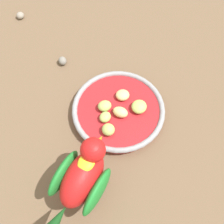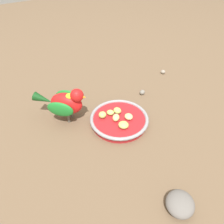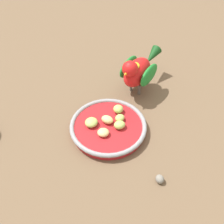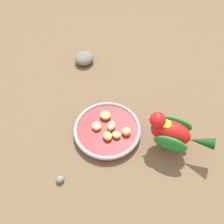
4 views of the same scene
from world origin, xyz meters
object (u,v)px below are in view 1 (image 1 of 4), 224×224
apple_piece_5 (123,95)px  pebble_1 (20,15)px  apple_piece_1 (105,106)px  apple_piece_3 (120,111)px  pebble_0 (62,61)px  apple_piece_4 (108,130)px  apple_piece_2 (139,107)px  parrot (81,179)px  apple_piece_0 (105,116)px  feeding_bowl (118,111)px

apple_piece_5 → pebble_1: size_ratio=1.45×
apple_piece_1 → apple_piece_3: (0.03, -0.02, 0.00)m
pebble_0 → apple_piece_4: bearing=-78.4°
apple_piece_2 → parrot: 0.22m
apple_piece_3 → parrot: (-0.12, -0.13, 0.05)m
apple_piece_5 → parrot: (-0.14, -0.17, 0.05)m
apple_piece_0 → apple_piece_1: 0.03m
apple_piece_1 → pebble_1: apple_piece_1 is taller
apple_piece_5 → apple_piece_1: bearing=-162.6°
apple_piece_1 → apple_piece_5: bearing=17.4°
apple_piece_0 → apple_piece_4: apple_piece_4 is taller
apple_piece_0 → pebble_1: 0.41m
apple_piece_1 → apple_piece_0: bearing=-106.4°
apple_piece_2 → apple_piece_5: (-0.02, 0.04, -0.00)m
apple_piece_4 → parrot: 0.14m
apple_piece_0 → apple_piece_4: bearing=-95.5°
feeding_bowl → apple_piece_4: 0.06m
feeding_bowl → parrot: size_ratio=1.28×
feeding_bowl → pebble_0: (-0.09, 0.18, -0.00)m
apple_piece_1 → apple_piece_4: size_ratio=1.10×
feeding_bowl → apple_piece_2: apple_piece_2 is taller
apple_piece_0 → pebble_1: (-0.13, 0.39, -0.02)m
apple_piece_3 → pebble_1: apple_piece_3 is taller
apple_piece_1 → pebble_1: (-0.13, 0.37, -0.02)m
apple_piece_5 → apple_piece_4: bearing=-128.7°
apple_piece_4 → pebble_1: 0.45m
parrot → apple_piece_1: bearing=16.2°
feeding_bowl → pebble_1: 0.41m
apple_piece_0 → apple_piece_1: apple_piece_1 is taller
apple_piece_0 → apple_piece_2: 0.08m
apple_piece_0 → apple_piece_3: apple_piece_3 is taller
apple_piece_3 → apple_piece_4: 0.05m
apple_piece_3 → apple_piece_4: apple_piece_4 is taller
feeding_bowl → apple_piece_0: bearing=-161.3°
feeding_bowl → pebble_0: bearing=115.2°
apple_piece_1 → apple_piece_2: size_ratio=0.87×
apple_piece_4 → pebble_1: (-0.12, 0.43, -0.02)m
feeding_bowl → apple_piece_4: bearing=-130.4°
apple_piece_3 → apple_piece_5: 0.04m
parrot → pebble_0: 0.34m
apple_piece_1 → pebble_0: 0.18m
apple_piece_4 → parrot: size_ratio=0.17×
apple_piece_5 → parrot: size_ratio=0.19×
feeding_bowl → apple_piece_2: bearing=-18.0°
apple_piece_4 → apple_piece_5: (0.06, 0.07, -0.00)m
apple_piece_3 → parrot: parrot is taller
apple_piece_1 → parrot: bearing=-120.7°
pebble_0 → apple_piece_1: bearing=-71.4°
feeding_bowl → apple_piece_3: bearing=-92.8°
apple_piece_3 → apple_piece_5: apple_piece_3 is taller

